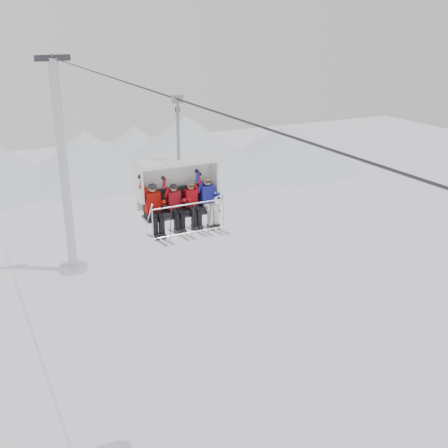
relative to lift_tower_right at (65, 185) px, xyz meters
name	(u,v)px	position (x,y,z in m)	size (l,w,h in m)	color
ridgeline	(6,163)	(-1.58, 20.05, -2.94)	(72.00, 21.00, 7.00)	white
lift_tower_right	(65,185)	(0.00, 0.00, 0.00)	(2.00, 1.80, 13.48)	silver
haul_cable	(224,115)	(0.00, -22.00, 7.52)	(0.06, 0.06, 50.00)	#303036
chairlift_carrier	(178,185)	(0.00, -18.86, 4.92)	(2.49, 1.17, 3.98)	black
skier_far_left	(154,207)	(-0.90, -19.16, 4.45)	(0.43, 1.69, 1.69)	#B70D07
skier_center_left	(175,205)	(-0.23, -19.17, 4.41)	(0.38, 1.69, 1.54)	#A71019
skier_center_right	(192,203)	(0.32, -19.18, 4.39)	(0.37, 1.69, 1.50)	red
skier_far_right	(208,199)	(0.87, -19.17, 4.43)	(0.41, 1.69, 1.64)	#1B2195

